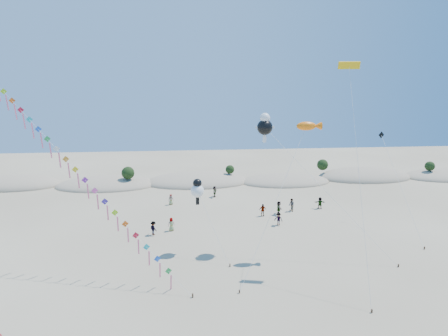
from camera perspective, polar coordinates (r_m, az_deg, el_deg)
dune_ridge at (r=68.24m, az=-3.20°, el=-2.11°), size 145.30×11.49×5.57m
kite_train at (r=39.36m, az=-25.73°, el=4.37°), size 26.17×16.24×24.30m
fish_kite at (r=38.46m, az=12.80°, el=6.18°), size 9.32×8.34×13.75m
cartoon_kite_low at (r=39.04m, az=-4.07°, el=-3.27°), size 3.68×5.06×7.82m
cartoon_kite_high at (r=39.41m, az=6.26°, el=6.44°), size 13.13×7.68×14.49m
parafoil_kite at (r=37.19m, az=18.59°, el=13.80°), size 2.06×10.11×19.42m
dark_kite at (r=50.58m, az=24.33°, el=0.37°), size 0.89×11.26×11.43m
beachgoers at (r=51.61m, az=3.68°, el=-6.08°), size 24.30×16.11×1.88m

